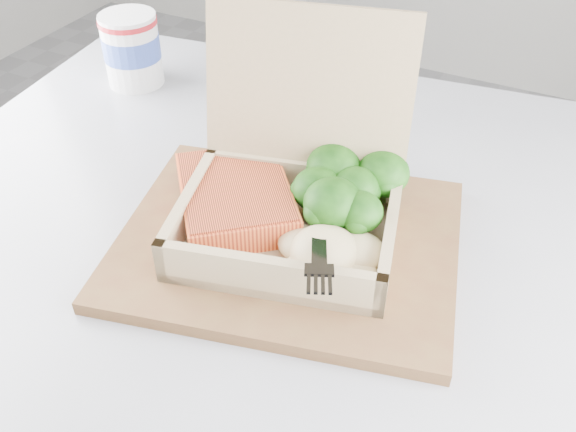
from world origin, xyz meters
The scene contains 9 objects.
cafe_table centered at (-0.05, 0.01, 0.56)m, with size 0.97×0.97×0.76m.
serving_tray centered at (-0.05, 0.05, 0.76)m, with size 0.32×0.26×0.01m, color brown.
takeout_container centered at (-0.05, 0.07, 0.82)m, with size 0.24×0.24×0.19m.
salmon_fillet centered at (-0.11, 0.05, 0.79)m, with size 0.10×0.14×0.03m, color orange.
broccoli_pile centered at (0.00, 0.10, 0.80)m, with size 0.13×0.13×0.05m, color #296B17, non-canonical shape.
mashed_potatoes centered at (0.00, 0.02, 0.80)m, with size 0.10×0.09×0.03m, color #D1C187.
plastic_fork centered at (-0.01, 0.04, 0.81)m, with size 0.08×0.16×0.04m.
paper_cup centered at (-0.39, 0.26, 0.81)m, with size 0.08×0.08×0.10m.
receipt centered at (-0.08, 0.23, 0.76)m, with size 0.07×0.14×0.00m, color white.
Camera 1 is at (0.16, -0.36, 1.18)m, focal length 40.00 mm.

